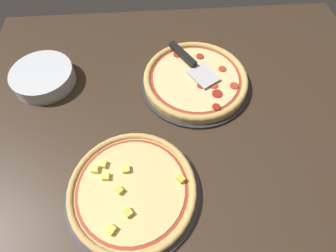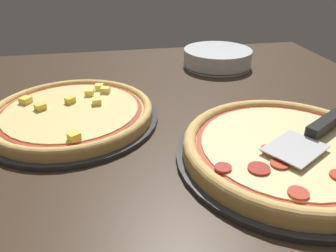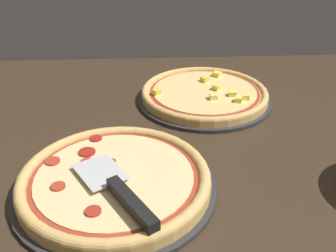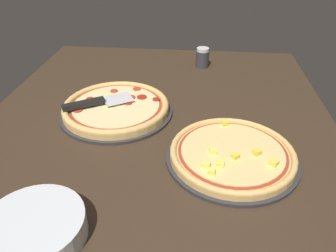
{
  "view_description": "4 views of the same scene",
  "coord_description": "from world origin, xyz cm",
  "px_view_note": "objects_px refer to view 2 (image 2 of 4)",
  "views": [
    {
      "loc": [
        9.31,
        49.1,
        73.19
      ],
      "look_at": [
        5.92,
        4.52,
        3.0
      ],
      "focal_mm": 28.0,
      "sensor_mm": 36.0,
      "label": 1
    },
    {
      "loc": [
        -50.86,
        15.08,
        34.47
      ],
      "look_at": [
        5.92,
        4.52,
        3.0
      ],
      "focal_mm": 35.0,
      "sensor_mm": 36.0,
      "label": 2
    },
    {
      "loc": [
        1.53,
        -77.12,
        49.23
      ],
      "look_at": [
        5.92,
        4.52,
        3.0
      ],
      "focal_mm": 42.0,
      "sensor_mm": 36.0,
      "label": 3
    },
    {
      "loc": [
        93.81,
        13.16,
        59.37
      ],
      "look_at": [
        5.92,
        4.52,
        3.0
      ],
      "focal_mm": 35.0,
      "sensor_mm": 36.0,
      "label": 4
    }
  ],
  "objects_px": {
    "pizza_front": "(286,148)",
    "serving_spatula": "(322,127)",
    "pizza_back": "(72,112)",
    "plate_stack": "(217,58)"
  },
  "relations": [
    {
      "from": "pizza_front",
      "to": "serving_spatula",
      "type": "relative_size",
      "value": 1.6
    },
    {
      "from": "pizza_back",
      "to": "serving_spatula",
      "type": "height_order",
      "value": "serving_spatula"
    },
    {
      "from": "pizza_back",
      "to": "serving_spatula",
      "type": "distance_m",
      "value": 0.52
    },
    {
      "from": "pizza_front",
      "to": "serving_spatula",
      "type": "xyz_separation_m",
      "value": [
        0.02,
        -0.08,
        0.02
      ]
    },
    {
      "from": "pizza_front",
      "to": "pizza_back",
      "type": "bearing_deg",
      "value": 59.73
    },
    {
      "from": "pizza_back",
      "to": "plate_stack",
      "type": "bearing_deg",
      "value": -54.14
    },
    {
      "from": "serving_spatula",
      "to": "plate_stack",
      "type": "bearing_deg",
      "value": 3.3
    },
    {
      "from": "pizza_front",
      "to": "plate_stack",
      "type": "height_order",
      "value": "plate_stack"
    },
    {
      "from": "pizza_back",
      "to": "serving_spatula",
      "type": "bearing_deg",
      "value": -113.64
    },
    {
      "from": "serving_spatula",
      "to": "plate_stack",
      "type": "relative_size",
      "value": 1.07
    }
  ]
}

